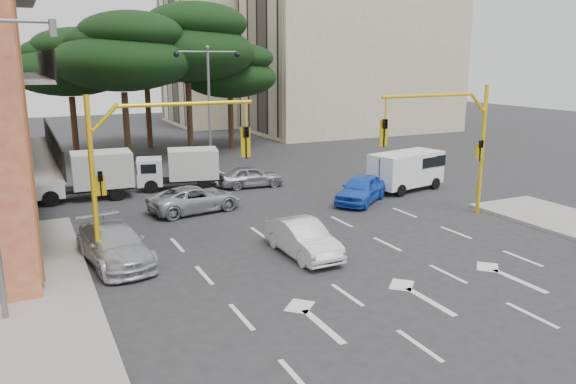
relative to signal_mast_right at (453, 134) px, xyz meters
name	(u,v)px	position (x,y,z in m)	size (l,w,h in m)	color
ground	(344,252)	(-6.80, -1.99, -3.88)	(120.00, 120.00, 0.00)	#28282B
sidewalk_left	(5,373)	(-18.30, -5.99, -3.81)	(5.00, 26.00, 0.15)	gray
median_strip	(211,174)	(-6.80, 14.01, -3.81)	(1.40, 6.00, 0.15)	gray
apartment_beige_near	(351,36)	(13.15, 30.01, 5.47)	(20.20, 12.15, 18.70)	#BCAE8D
apartment_beige_far	(241,48)	(6.15, 42.01, 4.47)	(16.20, 12.15, 16.70)	#BCAE8D
pine_left_near	(123,52)	(-10.75, 19.96, 3.72)	(9.15, 9.15, 10.23)	#382616
pine_center	(188,43)	(-5.75, 21.96, 4.41)	(9.98, 9.98, 11.16)	#382616
pine_left_far	(70,62)	(-13.75, 23.96, 3.03)	(8.32, 8.32, 9.30)	#382616
pine_right	(231,71)	(-1.75, 23.96, 2.33)	(7.49, 7.49, 8.37)	#382616
pine_back	(146,53)	(-7.75, 26.96, 3.72)	(9.15, 9.15, 10.23)	#382616
signal_mast_right	(453,134)	(0.00, 0.00, 0.00)	(5.79, 0.37, 6.00)	yellow
signal_mast_left	(146,156)	(-13.61, 0.00, 0.00)	(5.79, 0.37, 6.00)	yellow
street_lamp_center	(209,88)	(-6.80, 14.01, 1.54)	(4.16, 0.36, 7.77)	slate
car_white_hatch	(303,238)	(-8.39, -1.65, -3.23)	(1.38, 3.96, 1.30)	silver
car_blue_compact	(361,189)	(-2.09, 4.12, -3.19)	(1.65, 4.10, 1.40)	blue
car_silver_wagon	(114,245)	(-14.80, 0.53, -3.20)	(1.92, 4.72, 1.37)	#AFB1B7
car_silver_cross_a	(195,199)	(-10.19, 6.06, -3.26)	(2.06, 4.46, 1.24)	#ABAFB3
car_silver_cross_b	(251,176)	(-5.80, 9.84, -3.26)	(1.47, 3.66, 1.25)	#94969C
van_white	(406,171)	(1.70, 5.43, -2.81)	(1.95, 4.30, 2.15)	white
box_truck_a	(84,176)	(-14.64, 10.87, -2.66)	(2.09, 4.96, 2.44)	white
box_truck_b	(179,169)	(-9.60, 11.25, -2.77)	(1.90, 4.52, 2.22)	silver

